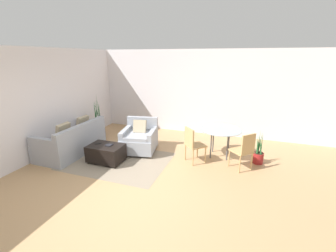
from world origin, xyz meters
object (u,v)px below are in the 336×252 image
object	(u,v)px
potted_plant	(99,127)
tv_remote_primary	(98,143)
book_stack	(109,145)
couch	(73,142)
dining_table	(221,133)
dining_chair_near_right	(244,149)
potted_plant_small	(258,155)
ottoman	(106,153)
armchair	(140,139)
dining_chair_near_left	(193,143)

from	to	relation	value
potted_plant	tv_remote_primary	bearing A→B (deg)	-54.42
book_stack	tv_remote_primary	bearing A→B (deg)	179.30
couch	dining_table	bearing A→B (deg)	16.27
tv_remote_primary	dining_table	bearing A→B (deg)	23.57
dining_chair_near_right	potted_plant_small	xyz separation A→B (m)	(0.35, 0.48, -0.29)
ottoman	potted_plant	size ratio (longest dim) A/B	0.61
armchair	dining_chair_near_right	size ratio (longest dim) A/B	1.21
armchair	dining_table	distance (m)	2.19
couch	tv_remote_primary	world-z (taller)	couch
book_stack	dining_chair_near_left	bearing A→B (deg)	18.62
armchair	dining_chair_near_left	size ratio (longest dim) A/B	1.21
couch	ottoman	bearing A→B (deg)	-8.63
ottoman	potted_plant	bearing A→B (deg)	130.35
armchair	tv_remote_primary	world-z (taller)	armchair
couch	dining_chair_near_left	xyz separation A→B (m)	(3.20, 0.51, 0.21)
tv_remote_primary	dining_chair_near_right	size ratio (longest dim) A/B	0.17
dining_chair_near_left	potted_plant_small	world-z (taller)	dining_chair_near_left
ottoman	dining_table	xyz separation A→B (m)	(2.62, 1.29, 0.41)
dining_table	book_stack	bearing A→B (deg)	-153.74
ottoman	dining_table	bearing A→B (deg)	26.10
potted_plant	dining_chair_near_right	distance (m)	4.68
ottoman	dining_table	world-z (taller)	dining_table
couch	potted_plant	xyz separation A→B (m)	(-0.19, 1.42, -0.01)
book_stack	dining_chair_near_right	xyz separation A→B (m)	(3.14, 0.65, 0.07)
dining_chair_near_left	potted_plant_small	distance (m)	1.65
book_stack	potted_plant_small	xyz separation A→B (m)	(3.49, 1.13, -0.22)
dining_chair_near_right	potted_plant_small	distance (m)	0.66
tv_remote_primary	potted_plant	world-z (taller)	potted_plant
armchair	potted_plant	bearing A→B (deg)	158.96
book_stack	tv_remote_primary	size ratio (longest dim) A/B	1.08
armchair	tv_remote_primary	size ratio (longest dim) A/B	7.22
dining_chair_near_left	potted_plant_small	size ratio (longest dim) A/B	1.07
tv_remote_primary	potted_plant_small	size ratio (longest dim) A/B	0.18
dining_table	dining_chair_near_left	xyz separation A→B (m)	(-0.60, -0.60, -0.13)
book_stack	potted_plant	world-z (taller)	potted_plant
dining_table	dining_chair_near_right	xyz separation A→B (m)	(0.60, -0.60, -0.13)
ottoman	dining_chair_near_right	distance (m)	3.31
couch	dining_chair_near_right	world-z (taller)	couch
couch	dining_table	world-z (taller)	couch
armchair	dining_chair_near_left	distance (m)	1.56
couch	ottoman	distance (m)	1.19
dining_chair_near_left	potted_plant_small	bearing A→B (deg)	17.10
book_stack	dining_chair_near_left	world-z (taller)	dining_chair_near_left
dining_table	dining_chair_near_right	world-z (taller)	dining_chair_near_right
potted_plant	potted_plant_small	xyz separation A→B (m)	(4.93, -0.44, -0.07)
potted_plant	armchair	bearing A→B (deg)	-21.04
dining_chair_near_right	potted_plant_small	bearing A→B (deg)	53.74
book_stack	tv_remote_primary	xyz separation A→B (m)	(-0.32, 0.00, -0.00)
armchair	dining_chair_near_right	xyz separation A→B (m)	(2.74, -0.21, 0.16)
tv_remote_primary	potted_plant_small	distance (m)	3.98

